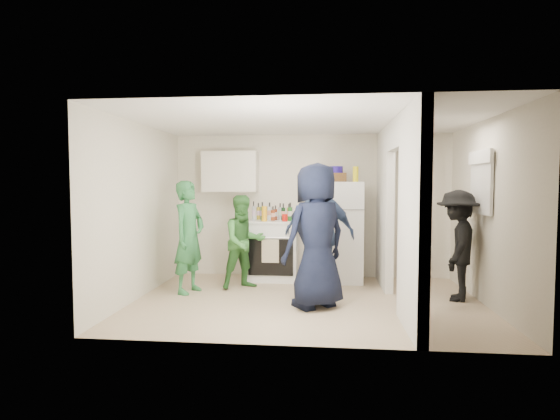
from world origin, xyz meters
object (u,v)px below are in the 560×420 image
object	(u,v)px
stove	(273,250)
person_navy	(316,236)
wicker_basket	(336,177)
person_green_center	(244,242)
person_green_left	(189,237)
yellow_cup_stack_top	(356,174)
person_nook	(458,245)
blue_bowl	(336,170)
person_denim	(319,233)
fridge	(341,232)

from	to	relation	value
stove	person_navy	xyz separation A→B (m)	(0.76, -1.64, 0.45)
wicker_basket	person_green_center	world-z (taller)	wicker_basket
person_green_left	person_navy	xyz separation A→B (m)	(1.91, -0.61, 0.11)
yellow_cup_stack_top	wicker_basket	bearing A→B (deg)	154.89
yellow_cup_stack_top	person_nook	world-z (taller)	yellow_cup_stack_top
person_green_left	person_nook	size ratio (longest dim) A/B	1.08
blue_bowl	person_denim	world-z (taller)	blue_bowl
fridge	wicker_basket	world-z (taller)	wicker_basket
fridge	person_navy	size ratio (longest dim) A/B	0.87
person_navy	stove	bearing A→B (deg)	-103.12
fridge	wicker_basket	bearing A→B (deg)	153.43
person_navy	person_nook	xyz separation A→B (m)	(1.97, 0.57, -0.18)
blue_bowl	wicker_basket	bearing A→B (deg)	0.00
person_green_left	person_green_center	bearing A→B (deg)	-46.83
person_navy	person_nook	size ratio (longest dim) A/B	1.23
blue_bowl	person_nook	xyz separation A→B (m)	(1.68, -1.10, -1.10)
wicker_basket	person_nook	world-z (taller)	wicker_basket
person_green_center	person_denim	bearing A→B (deg)	-42.11
stove	fridge	size ratio (longest dim) A/B	0.61
stove	person_navy	world-z (taller)	person_navy
blue_bowl	person_green_left	size ratio (longest dim) A/B	0.14
stove	yellow_cup_stack_top	bearing A→B (deg)	-5.40
blue_bowl	person_nook	world-z (taller)	blue_bowl
wicker_basket	blue_bowl	xyz separation A→B (m)	(0.00, 0.00, 0.13)
fridge	person_green_left	bearing A→B (deg)	-156.53
yellow_cup_stack_top	person_green_left	bearing A→B (deg)	-160.37
person_navy	person_nook	distance (m)	2.06
wicker_basket	person_navy	world-z (taller)	person_navy
fridge	wicker_basket	distance (m)	0.92
blue_bowl	person_navy	world-z (taller)	blue_bowl
fridge	person_nook	distance (m)	1.89
blue_bowl	person_navy	xyz separation A→B (m)	(-0.29, -1.66, -0.92)
stove	person_green_left	xyz separation A→B (m)	(-1.15, -1.03, 0.33)
person_denim	person_nook	bearing A→B (deg)	7.18
stove	person_green_left	world-z (taller)	person_green_left
fridge	person_green_center	world-z (taller)	fridge
wicker_basket	person_nook	distance (m)	2.22
wicker_basket	person_green_left	xyz separation A→B (m)	(-2.21, -1.05, -0.90)
stove	person_nook	xyz separation A→B (m)	(2.73, -1.08, 0.27)
person_green_center	person_navy	distance (m)	1.51
wicker_basket	person_green_left	distance (m)	2.60
person_green_center	person_nook	distance (m)	3.14
person_green_left	person_denim	distance (m)	1.95
yellow_cup_stack_top	person_nook	bearing A→B (deg)	-34.88
wicker_basket	person_denim	world-z (taller)	wicker_basket
stove	blue_bowl	size ratio (longest dim) A/B	4.23
yellow_cup_stack_top	person_green_center	xyz separation A→B (m)	(-1.76, -0.54, -1.06)
fridge	person_denim	xyz separation A→B (m)	(-0.37, -0.83, 0.06)
blue_bowl	fridge	bearing A→B (deg)	-26.57
person_green_left	person_navy	world-z (taller)	person_navy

